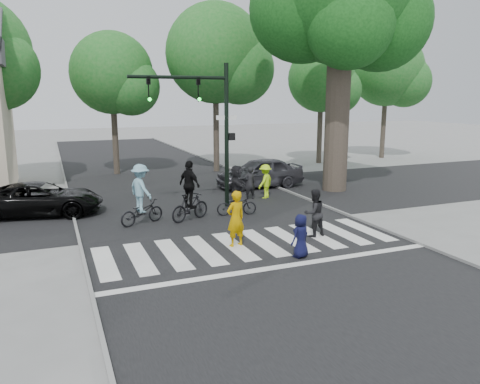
# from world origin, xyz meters

# --- Properties ---
(ground) EXTENTS (120.00, 120.00, 0.00)m
(ground) POSITION_xyz_m (0.00, 0.00, 0.00)
(ground) COLOR gray
(ground) RESTS_ON ground
(road_stem) EXTENTS (10.00, 70.00, 0.01)m
(road_stem) POSITION_xyz_m (0.00, 5.00, 0.01)
(road_stem) COLOR black
(road_stem) RESTS_ON ground
(road_cross) EXTENTS (70.00, 10.00, 0.01)m
(road_cross) POSITION_xyz_m (0.00, 8.00, 0.01)
(road_cross) COLOR black
(road_cross) RESTS_ON ground
(curb_left) EXTENTS (0.10, 70.00, 0.10)m
(curb_left) POSITION_xyz_m (-5.05, 5.00, 0.05)
(curb_left) COLOR gray
(curb_left) RESTS_ON ground
(curb_right) EXTENTS (0.10, 70.00, 0.10)m
(curb_right) POSITION_xyz_m (5.05, 5.00, 0.05)
(curb_right) COLOR gray
(curb_right) RESTS_ON ground
(crosswalk) EXTENTS (10.00, 3.85, 0.01)m
(crosswalk) POSITION_xyz_m (0.00, 0.66, 0.01)
(crosswalk) COLOR silver
(crosswalk) RESTS_ON ground
(traffic_signal) EXTENTS (4.45, 0.29, 6.00)m
(traffic_signal) POSITION_xyz_m (0.35, 6.20, 3.90)
(traffic_signal) COLOR black
(traffic_signal) RESTS_ON ground
(eucalyptus) EXTENTS (8.30, 7.20, 13.00)m
(eucalyptus) POSITION_xyz_m (7.53, 7.67, 9.08)
(eucalyptus) COLOR brown
(eucalyptus) RESTS_ON ground
(bg_tree_2) EXTENTS (5.04, 4.80, 8.40)m
(bg_tree_2) POSITION_xyz_m (-1.76, 16.62, 5.78)
(bg_tree_2) COLOR brown
(bg_tree_2) RESTS_ON ground
(bg_tree_3) EXTENTS (6.30, 6.00, 10.20)m
(bg_tree_3) POSITION_xyz_m (4.31, 15.27, 6.94)
(bg_tree_3) COLOR brown
(bg_tree_3) RESTS_ON ground
(bg_tree_4) EXTENTS (4.83, 4.60, 8.15)m
(bg_tree_4) POSITION_xyz_m (12.23, 16.12, 5.64)
(bg_tree_4) COLOR brown
(bg_tree_4) RESTS_ON ground
(bg_tree_5) EXTENTS (5.67, 5.40, 9.30)m
(bg_tree_5) POSITION_xyz_m (18.27, 16.69, 6.36)
(bg_tree_5) COLOR brown
(bg_tree_5) RESTS_ON ground
(pedestrian_woman) EXTENTS (0.74, 0.58, 1.79)m
(pedestrian_woman) POSITION_xyz_m (-0.46, 1.01, 0.90)
(pedestrian_woman) COLOR #BD8A00
(pedestrian_woman) RESTS_ON ground
(pedestrian_child) EXTENTS (0.75, 0.62, 1.31)m
(pedestrian_child) POSITION_xyz_m (0.91, -0.70, 0.66)
(pedestrian_child) COLOR black
(pedestrian_child) RESTS_ON ground
(pedestrian_adult) EXTENTS (0.86, 0.71, 1.63)m
(pedestrian_adult) POSITION_xyz_m (2.38, 1.00, 0.82)
(pedestrian_adult) COLOR black
(pedestrian_adult) RESTS_ON ground
(cyclist_left) EXTENTS (1.88, 1.32, 2.25)m
(cyclist_left) POSITION_xyz_m (-2.73, 4.72, 0.98)
(cyclist_left) COLOR black
(cyclist_left) RESTS_ON ground
(cyclist_mid) EXTENTS (1.82, 1.19, 2.31)m
(cyclist_mid) POSITION_xyz_m (-0.93, 4.54, 0.95)
(cyclist_mid) COLOR black
(cyclist_mid) RESTS_ON ground
(cyclist_right) EXTENTS (1.67, 1.55, 2.02)m
(cyclist_right) POSITION_xyz_m (1.02, 4.63, 0.90)
(cyclist_right) COLOR black
(cyclist_right) RESTS_ON ground
(car_suv) EXTENTS (5.10, 3.13, 1.32)m
(car_suv) POSITION_xyz_m (-6.20, 7.61, 0.66)
(car_suv) COLOR black
(car_suv) RESTS_ON ground
(car_grey) EXTENTS (4.56, 1.85, 1.55)m
(car_grey) POSITION_xyz_m (4.30, 9.61, 0.77)
(car_grey) COLOR #38373D
(car_grey) RESTS_ON ground
(bystander_hivis) EXTENTS (1.17, 1.08, 1.59)m
(bystander_hivis) POSITION_xyz_m (3.44, 7.11, 0.79)
(bystander_hivis) COLOR #C1FF18
(bystander_hivis) RESTS_ON ground
(bystander_dark) EXTENTS (0.58, 0.40, 1.52)m
(bystander_dark) POSITION_xyz_m (2.68, 7.15, 0.76)
(bystander_dark) COLOR black
(bystander_dark) RESTS_ON ground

